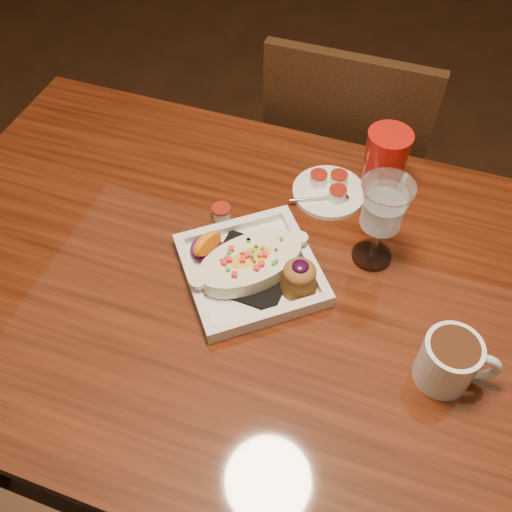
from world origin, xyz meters
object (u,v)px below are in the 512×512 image
(goblet, at_px, (383,210))
(saucer, at_px, (329,190))
(chair_far, at_px, (344,167))
(red_tumbler, at_px, (384,163))
(plate, at_px, (255,267))
(table, at_px, (277,318))
(coffee_mug, at_px, (450,360))

(goblet, height_order, saucer, goblet)
(chair_far, xyz_separation_m, red_tumbler, (0.12, -0.31, 0.32))
(chair_far, height_order, plate, chair_far)
(table, relative_size, saucer, 9.75)
(chair_far, bearing_deg, table, 90.00)
(table, bearing_deg, chair_far, 90.00)
(saucer, distance_m, red_tumbler, 0.13)
(chair_far, bearing_deg, red_tumbler, 111.45)
(table, xyz_separation_m, saucer, (0.02, 0.27, 0.11))
(plate, distance_m, saucer, 0.27)
(coffee_mug, height_order, saucer, coffee_mug)
(table, height_order, chair_far, chair_far)
(saucer, height_order, red_tumbler, red_tumbler)
(red_tumbler, bearing_deg, plate, -119.47)
(saucer, bearing_deg, goblet, -48.05)
(goblet, bearing_deg, table, -137.11)
(saucer, xyz_separation_m, red_tumbler, (0.10, 0.05, 0.06))
(table, bearing_deg, goblet, 42.89)
(plate, xyz_separation_m, coffee_mug, (0.36, -0.09, 0.03))
(table, relative_size, plate, 4.47)
(table, bearing_deg, saucer, 85.09)
(table, xyz_separation_m, plate, (-0.05, 0.02, 0.12))
(plate, height_order, red_tumbler, red_tumbler)
(plate, distance_m, red_tumbler, 0.35)
(goblet, relative_size, saucer, 1.25)
(table, height_order, plate, plate)
(goblet, bearing_deg, red_tumbler, 97.71)
(coffee_mug, bearing_deg, red_tumbler, 107.69)
(chair_far, relative_size, coffee_mug, 7.09)
(saucer, bearing_deg, table, -94.91)
(chair_far, height_order, red_tumbler, chair_far)
(plate, bearing_deg, table, -57.50)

